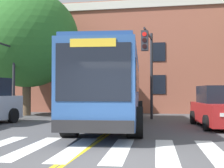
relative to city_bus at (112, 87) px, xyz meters
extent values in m
plane|color=#4C4C4F|center=(1.30, -7.21, -1.84)|extent=(120.00, 120.00, 0.00)
cube|color=white|center=(-1.21, -5.73, -1.83)|extent=(0.73, 3.88, 0.01)
cube|color=white|center=(0.04, -5.67, -1.83)|extent=(0.73, 3.88, 0.01)
cube|color=white|center=(1.29, -5.62, -1.83)|extent=(0.73, 3.88, 0.01)
cube|color=white|center=(2.54, -5.56, -1.83)|extent=(0.73, 3.88, 0.01)
cube|color=white|center=(3.79, -5.50, -1.83)|extent=(0.73, 3.88, 0.01)
cube|color=gold|center=(0.22, 8.41, -1.83)|extent=(0.12, 36.00, 0.01)
cube|color=gold|center=(0.38, 8.41, -1.83)|extent=(0.12, 36.00, 0.01)
cube|color=#2D5699|center=(0.00, -0.03, -0.01)|extent=(3.40, 11.20, 2.80)
cube|color=black|center=(1.21, 0.08, 0.27)|extent=(0.94, 10.11, 1.01)
cube|color=black|center=(-1.21, -0.14, 0.27)|extent=(0.94, 10.11, 1.01)
cube|color=black|center=(0.50, -5.53, 0.33)|extent=(2.16, 0.22, 1.68)
cube|color=yellow|center=(0.50, -5.54, 1.17)|extent=(1.32, 0.15, 0.24)
cube|color=#232326|center=(0.50, -5.56, -1.22)|extent=(2.36, 0.31, 0.36)
cube|color=#294E89|center=(0.00, -0.03, 1.47)|extent=(3.21, 10.75, 0.16)
cylinder|color=black|center=(1.46, -3.33, -1.29)|extent=(0.66, 1.14, 1.09)
cylinder|color=black|center=(-0.84, -3.54, -1.29)|extent=(0.66, 1.14, 1.09)
cylinder|color=black|center=(0.92, 2.54, -1.29)|extent=(0.66, 1.14, 1.09)
cylinder|color=black|center=(-1.37, 2.34, -1.29)|extent=(0.66, 1.14, 1.09)
cylinder|color=black|center=(0.83, 3.64, -1.29)|extent=(0.66, 1.14, 1.09)
cylinder|color=black|center=(-1.47, 3.43, -1.29)|extent=(0.66, 1.14, 1.09)
cylinder|color=black|center=(-5.30, 0.72, -1.46)|extent=(0.30, 0.78, 0.76)
cube|color=#AD1E1E|center=(4.90, 0.61, -1.20)|extent=(2.39, 4.75, 0.91)
cube|color=black|center=(4.88, 0.74, -0.35)|extent=(1.92, 2.37, 0.79)
cube|color=white|center=(4.62, -1.74, -1.11)|extent=(0.20, 0.06, 0.14)
cylinder|color=black|center=(4.12, -0.91, -1.51)|extent=(0.30, 0.68, 0.66)
cylinder|color=black|center=(3.79, 1.90, -1.51)|extent=(0.30, 0.68, 0.66)
cube|color=tan|center=(-0.52, 10.50, -1.27)|extent=(1.71, 3.92, 0.81)
cube|color=black|center=(-0.52, 10.54, -0.46)|extent=(1.52, 2.16, 0.80)
cube|color=white|center=(-0.04, 8.52, -1.18)|extent=(0.20, 0.04, 0.14)
cube|color=white|center=(-1.04, 8.53, -1.18)|extent=(0.20, 0.04, 0.14)
cylinder|color=black|center=(0.32, 9.28, -1.54)|extent=(0.23, 0.60, 0.60)
cylinder|color=black|center=(-1.39, 9.30, -1.54)|extent=(0.23, 0.60, 0.60)
cylinder|color=black|center=(0.35, 11.70, -1.54)|extent=(0.23, 0.60, 0.60)
cylinder|color=black|center=(-1.36, 11.72, -1.54)|extent=(0.23, 0.60, 0.60)
cylinder|color=#28282D|center=(-6.47, 2.92, 0.51)|extent=(0.16, 0.16, 4.70)
cylinder|color=#28282D|center=(-6.40, 1.40, 2.40)|extent=(0.24, 3.05, 0.11)
cylinder|color=#28282D|center=(1.58, 4.37, 0.70)|extent=(0.16, 0.16, 5.08)
cylinder|color=#28282D|center=(1.51, 2.72, 2.89)|extent=(0.26, 3.31, 0.11)
cube|color=#28282D|center=(1.44, 1.21, 2.29)|extent=(0.35, 0.29, 1.00)
cylinder|color=red|center=(1.44, 1.06, 2.59)|extent=(0.22, 0.04, 0.22)
cylinder|color=black|center=(1.44, 1.06, 2.29)|extent=(0.22, 0.04, 0.22)
cylinder|color=black|center=(1.44, 1.06, 1.99)|extent=(0.22, 0.04, 0.22)
cylinder|color=brown|center=(-6.97, 5.67, -0.63)|extent=(0.56, 0.56, 2.42)
ellipsoid|color=#2D6B28|center=(-6.97, 5.67, 3.41)|extent=(9.69, 9.77, 6.65)
cube|color=#9E5642|center=(1.78, 12.23, 2.47)|extent=(32.59, 6.29, 8.61)
cube|color=beige|center=(1.78, 9.00, 6.37)|extent=(32.59, 0.16, 0.60)
cube|color=black|center=(1.78, 9.05, 0.31)|extent=(1.10, 0.06, 1.40)
cube|color=black|center=(1.78, 9.05, 2.73)|extent=(1.10, 0.06, 1.40)
camera|label=1|loc=(2.67, -14.15, -0.25)|focal=50.00mm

